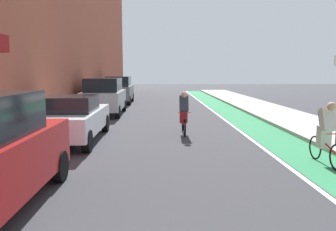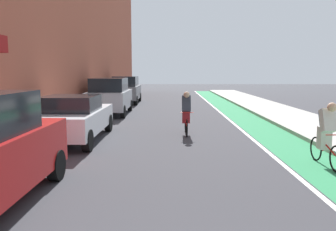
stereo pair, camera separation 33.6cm
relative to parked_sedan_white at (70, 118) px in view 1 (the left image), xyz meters
name	(u,v)px [view 1 (the left image)]	position (x,y,z in m)	size (l,w,h in m)	color
ground_plane	(167,116)	(3.40, 6.38, -0.79)	(91.30, 91.30, 0.00)	#38383D
bike_lane_paint	(229,111)	(7.04, 8.38, -0.79)	(1.60, 41.50, 0.00)	#2D8451
lane_divider_stripe	(213,111)	(6.14, 8.38, -0.79)	(0.12, 41.50, 0.00)	white
sidewalk_right	(267,110)	(9.35, 8.38, -0.72)	(3.01, 41.50, 0.14)	#A8A59E
parked_sedan_white	(70,118)	(0.00, 0.00, 0.00)	(2.01, 4.52, 1.53)	silver
parked_suv_silver	(104,96)	(0.00, 6.99, 0.23)	(2.04, 4.28, 1.98)	#9EA0A8
parked_suv_gray	(119,89)	(0.00, 13.62, 0.23)	(1.97, 4.31, 1.98)	#595B60
cyclist_mid	(326,131)	(7.13, -3.06, 0.06)	(0.48, 1.68, 1.60)	black
cyclist_trailing	(184,113)	(3.88, 1.16, 0.02)	(0.48, 1.69, 1.60)	black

